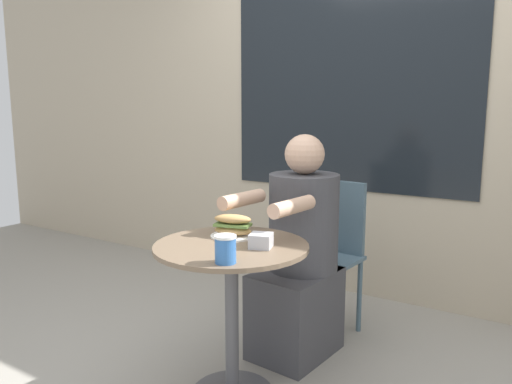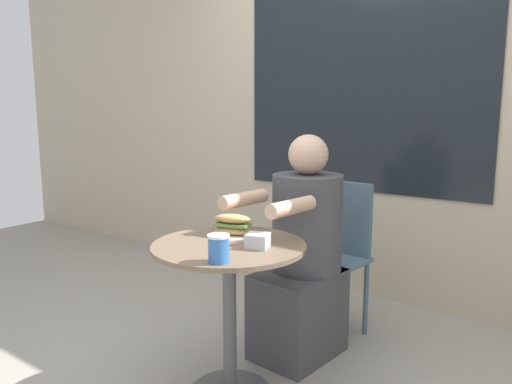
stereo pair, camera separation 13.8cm
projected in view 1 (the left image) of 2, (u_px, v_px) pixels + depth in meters
name	position (u px, v px, depth m)	size (l,w,h in m)	color
storefront_wall	(365.00, 90.00, 3.31)	(8.00, 0.09, 2.80)	#B7A88E
cafe_table	(232.00, 287.00, 2.18)	(0.67, 0.67, 0.71)	brown
diner_chair	(329.00, 242.00, 2.87)	(0.41, 0.41, 0.87)	slate
seated_diner	(299.00, 262.00, 2.59)	(0.41, 0.66, 1.15)	#424247
sandwich_on_plate	(233.00, 227.00, 2.26)	(0.20, 0.20, 0.10)	white
drink_cup	(225.00, 249.00, 1.88)	(0.08, 0.08, 0.11)	#336BB7
napkin_box	(261.00, 241.00, 2.09)	(0.11, 0.11, 0.06)	silver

